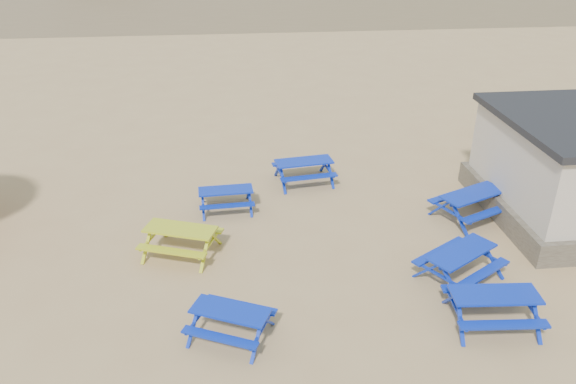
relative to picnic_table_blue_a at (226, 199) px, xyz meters
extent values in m
plane|color=tan|center=(1.21, -2.48, -0.35)|extent=(400.00, 400.00, 0.00)
cube|color=#032292|center=(0.00, 0.00, 0.33)|extent=(1.70, 0.73, 0.05)
cube|color=#032292|center=(-0.03, 0.55, 0.07)|extent=(1.67, 0.32, 0.05)
cube|color=#032292|center=(0.03, -0.55, 0.07)|extent=(1.67, 0.32, 0.05)
cube|color=#032292|center=(2.67, 1.67, 0.43)|extent=(2.01, 1.00, 0.05)
cube|color=#032292|center=(2.58, 2.31, 0.13)|extent=(1.94, 0.52, 0.05)
cube|color=#032292|center=(2.75, 1.03, 0.13)|extent=(1.94, 0.52, 0.05)
cube|color=#032292|center=(7.35, -1.37, 0.48)|extent=(2.20, 1.56, 0.06)
cube|color=#032292|center=(7.07, -0.75, 0.16)|extent=(1.99, 1.09, 0.06)
cube|color=#032292|center=(7.63, -1.99, 0.16)|extent=(1.99, 1.09, 0.06)
cube|color=#032292|center=(0.04, -5.87, 0.34)|extent=(1.82, 1.31, 0.05)
cube|color=#032292|center=(0.27, -5.36, 0.08)|extent=(1.64, 0.93, 0.05)
cube|color=#032292|center=(-0.20, -6.38, 0.08)|extent=(1.64, 0.93, 0.05)
cube|color=#032292|center=(5.90, -6.07, 0.44)|extent=(2.00, 0.90, 0.05)
cube|color=#032292|center=(5.95, -5.42, 0.14)|extent=(1.96, 0.42, 0.05)
cube|color=#032292|center=(5.85, -6.71, 0.14)|extent=(1.96, 0.42, 0.05)
cube|color=#032292|center=(5.84, -4.32, 0.44)|extent=(2.04, 1.67, 0.05)
cube|color=#032292|center=(5.49, -3.77, 0.13)|extent=(1.78, 1.25, 0.05)
cube|color=#032292|center=(6.18, -4.86, 0.13)|extent=(1.78, 1.25, 0.05)
cube|color=gold|center=(-1.23, -2.41, 0.43)|extent=(2.05, 1.36, 0.05)
cube|color=gold|center=(-1.01, -1.81, 0.13)|extent=(1.88, 0.91, 0.05)
cube|color=gold|center=(-1.45, -3.00, 0.13)|extent=(1.88, 0.91, 0.05)
camera|label=1|loc=(0.23, -15.56, 8.10)|focal=35.00mm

